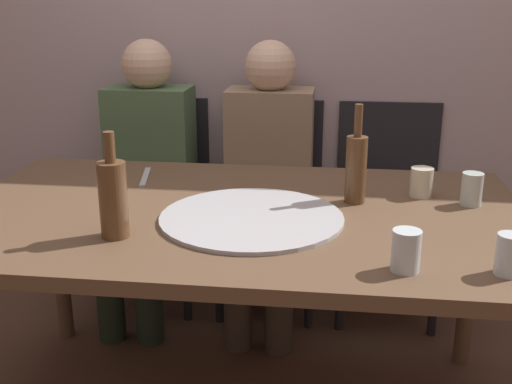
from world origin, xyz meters
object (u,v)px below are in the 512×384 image
Objects in this scene: wine_bottle at (113,197)px; guest_in_sweater at (146,168)px; dining_table at (238,231)px; chair_middle at (271,190)px; chair_left at (157,186)px; pizza_tray at (252,218)px; tumbler_near at (472,189)px; short_glass at (421,182)px; tumbler_far at (406,251)px; wine_glass at (509,255)px; chair_right at (387,195)px; guest_in_beanie at (267,172)px; beer_bottle at (356,167)px; table_knife at (145,177)px.

guest_in_sweater reaches higher than wine_bottle.
dining_table is 0.92m from chair_middle.
chair_left is at bearing 101.21° from wine_bottle.
tumbler_near reaches higher than pizza_tray.
tumbler_near is 1.07m from chair_middle.
wine_bottle is 3.04× the size of short_glass.
tumbler_far is 0.58m from short_glass.
wine_glass is at bearing -28.03° from dining_table.
chair_right is (0.51, 0.00, 0.00)m from chair_middle.
wine_glass is 0.57m from short_glass.
guest_in_beanie reaches higher than tumbler_far.
chair_left is at bearing 137.34° from beer_bottle.
dining_table is 0.47m from table_knife.
guest_in_beanie is (0.29, 1.00, -0.20)m from wine_bottle.
wine_glass is at bearing -55.15° from beer_bottle.
wine_bottle is 0.24× the size of guest_in_beanie.
short_glass reaches higher than dining_table.
chair_middle reaches higher than tumbler_far.
short_glass is (0.83, 0.45, -0.06)m from wine_bottle.
chair_left is at bearing 146.47° from short_glass.
chair_middle reaches higher than wine_glass.
wine_bottle reaches higher than wine_glass.
guest_in_sweater reaches higher than chair_left.
chair_middle is (-0.04, 0.98, -0.23)m from pizza_tray.
guest_in_sweater reaches higher than chair_middle.
wine_bottle reaches higher than chair_right.
chair_left is at bearing -90.00° from guest_in_sweater.
chair_right is (0.80, 1.15, -0.33)m from wine_bottle.
short_glass is 0.10× the size of chair_middle.
dining_table is at bearing 124.25° from guest_in_sweater.
guest_in_beanie is (-0.44, 1.12, -0.15)m from tumbler_far.
wine_bottle is 2.91× the size of wine_glass.
dining_table is 0.60m from short_glass.
chair_right is at bearing 97.07° from wine_glass.
short_glass is 0.10× the size of chair_right.
short_glass is 0.08× the size of guest_in_beanie.
beer_bottle is 1.09m from guest_in_sweater.
short_glass is at bearing 28.14° from wine_bottle.
guest_in_sweater is (-0.00, -0.15, 0.13)m from chair_left.
chair_left reaches higher than table_knife.
tumbler_near is at bearing 18.17° from pizza_tray.
tumbler_near is 0.45× the size of table_knife.
tumbler_near is 1.07m from table_knife.
tumbler_far is 1.07× the size of short_glass.
tumbler_far is at bearing 86.78° from chair_right.
chair_right is at bearing -180.00° from chair_left.
table_knife reaches higher than dining_table.
wine_glass is 0.08× the size of guest_in_beanie.
guest_in_sweater and guest_in_beanie have the same top height.
guest_in_sweater is at bearing 124.25° from dining_table.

